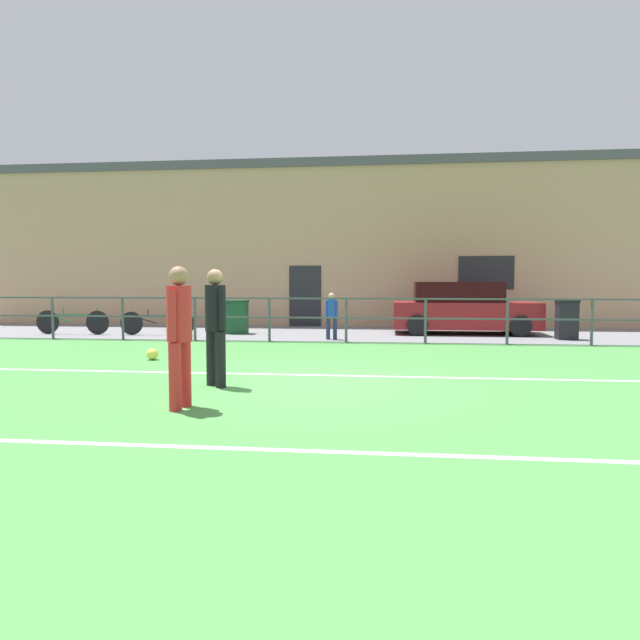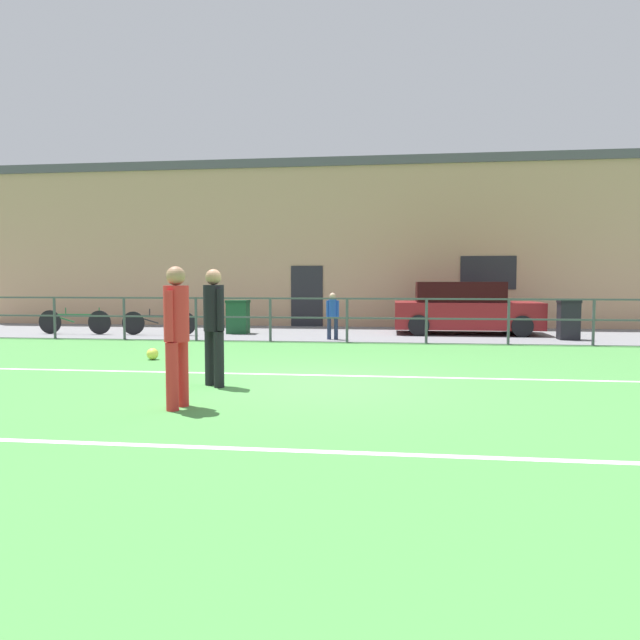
{
  "view_description": "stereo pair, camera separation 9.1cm",
  "coord_description": "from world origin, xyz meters",
  "px_view_note": "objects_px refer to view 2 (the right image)",
  "views": [
    {
      "loc": [
        1.06,
        -8.73,
        1.57
      ],
      "look_at": [
        -0.33,
        3.12,
        0.77
      ],
      "focal_mm": 32.51,
      "sensor_mm": 36.0,
      "label": 1
    },
    {
      "loc": [
        1.16,
        -8.72,
        1.57
      ],
      "look_at": [
        -0.33,
        3.12,
        0.77
      ],
      "focal_mm": 32.51,
      "sensor_mm": 36.0,
      "label": 2
    }
  ],
  "objects_px": {
    "parked_car_red": "(464,309)",
    "trash_bin_0": "(238,317)",
    "spectator_child": "(333,313)",
    "bicycle_parked_1": "(74,322)",
    "player_goalkeeper": "(214,320)",
    "soccer_ball_match": "(152,354)",
    "bicycle_parked_0": "(159,323)",
    "trash_bin_1": "(569,320)",
    "player_striker": "(177,328)"
  },
  "relations": [
    {
      "from": "parked_car_red",
      "to": "trash_bin_0",
      "type": "distance_m",
      "value": 6.71
    },
    {
      "from": "spectator_child",
      "to": "bicycle_parked_1",
      "type": "relative_size",
      "value": 0.55
    },
    {
      "from": "spectator_child",
      "to": "bicycle_parked_1",
      "type": "bearing_deg",
      "value": -11.17
    },
    {
      "from": "player_goalkeeper",
      "to": "trash_bin_0",
      "type": "xyz_separation_m",
      "value": [
        -1.92,
        8.4,
        -0.47
      ]
    },
    {
      "from": "parked_car_red",
      "to": "bicycle_parked_1",
      "type": "distance_m",
      "value": 11.5
    },
    {
      "from": "soccer_ball_match",
      "to": "bicycle_parked_0",
      "type": "height_order",
      "value": "bicycle_parked_0"
    },
    {
      "from": "soccer_ball_match",
      "to": "bicycle_parked_0",
      "type": "distance_m",
      "value": 5.29
    },
    {
      "from": "bicycle_parked_0",
      "to": "soccer_ball_match",
      "type": "bearing_deg",
      "value": -68.61
    },
    {
      "from": "spectator_child",
      "to": "bicycle_parked_1",
      "type": "distance_m",
      "value": 7.73
    },
    {
      "from": "bicycle_parked_0",
      "to": "trash_bin_1",
      "type": "relative_size",
      "value": 2.1
    },
    {
      "from": "player_goalkeeper",
      "to": "trash_bin_1",
      "type": "relative_size",
      "value": 1.65
    },
    {
      "from": "bicycle_parked_1",
      "to": "trash_bin_1",
      "type": "bearing_deg",
      "value": 0.45
    },
    {
      "from": "soccer_ball_match",
      "to": "trash_bin_1",
      "type": "relative_size",
      "value": 0.22
    },
    {
      "from": "spectator_child",
      "to": "trash_bin_1",
      "type": "relative_size",
      "value": 1.17
    },
    {
      "from": "trash_bin_0",
      "to": "trash_bin_1",
      "type": "bearing_deg",
      "value": -4.19
    },
    {
      "from": "player_striker",
      "to": "parked_car_red",
      "type": "height_order",
      "value": "player_striker"
    },
    {
      "from": "trash_bin_0",
      "to": "trash_bin_1",
      "type": "distance_m",
      "value": 9.22
    },
    {
      "from": "player_striker",
      "to": "trash_bin_1",
      "type": "height_order",
      "value": "player_striker"
    },
    {
      "from": "bicycle_parked_0",
      "to": "trash_bin_1",
      "type": "bearing_deg",
      "value": 0.55
    },
    {
      "from": "bicycle_parked_1",
      "to": "trash_bin_1",
      "type": "relative_size",
      "value": 2.12
    },
    {
      "from": "bicycle_parked_1",
      "to": "trash_bin_0",
      "type": "height_order",
      "value": "trash_bin_0"
    },
    {
      "from": "player_goalkeeper",
      "to": "player_striker",
      "type": "height_order",
      "value": "player_striker"
    },
    {
      "from": "bicycle_parked_1",
      "to": "trash_bin_1",
      "type": "xyz_separation_m",
      "value": [
        13.92,
        0.11,
        0.17
      ]
    },
    {
      "from": "parked_car_red",
      "to": "bicycle_parked_1",
      "type": "relative_size",
      "value": 1.86
    },
    {
      "from": "player_striker",
      "to": "trash_bin_0",
      "type": "relative_size",
      "value": 1.76
    },
    {
      "from": "parked_car_red",
      "to": "spectator_child",
      "type": "bearing_deg",
      "value": -149.24
    },
    {
      "from": "spectator_child",
      "to": "trash_bin_1",
      "type": "bearing_deg",
      "value": -179.82
    },
    {
      "from": "soccer_ball_match",
      "to": "parked_car_red",
      "type": "relative_size",
      "value": 0.06
    },
    {
      "from": "spectator_child",
      "to": "trash_bin_0",
      "type": "distance_m",
      "value": 3.29
    },
    {
      "from": "spectator_child",
      "to": "parked_car_red",
      "type": "relative_size",
      "value": 0.3
    },
    {
      "from": "trash_bin_1",
      "to": "soccer_ball_match",
      "type": "bearing_deg",
      "value": -151.86
    },
    {
      "from": "soccer_ball_match",
      "to": "trash_bin_0",
      "type": "relative_size",
      "value": 0.23
    },
    {
      "from": "soccer_ball_match",
      "to": "parked_car_red",
      "type": "xyz_separation_m",
      "value": [
        6.87,
        6.49,
        0.63
      ]
    },
    {
      "from": "parked_car_red",
      "to": "trash_bin_1",
      "type": "bearing_deg",
      "value": -29.94
    },
    {
      "from": "soccer_ball_match",
      "to": "bicycle_parked_1",
      "type": "xyz_separation_m",
      "value": [
        -4.51,
        4.92,
        0.27
      ]
    },
    {
      "from": "player_goalkeeper",
      "to": "trash_bin_1",
      "type": "bearing_deg",
      "value": 88.08
    },
    {
      "from": "parked_car_red",
      "to": "trash_bin_0",
      "type": "xyz_separation_m",
      "value": [
        -6.66,
        -0.79,
        -0.23
      ]
    },
    {
      "from": "bicycle_parked_0",
      "to": "bicycle_parked_1",
      "type": "xyz_separation_m",
      "value": [
        -2.59,
        -0.0,
        0.01
      ]
    },
    {
      "from": "player_striker",
      "to": "trash_bin_1",
      "type": "xyz_separation_m",
      "value": [
        7.27,
        9.24,
        -0.44
      ]
    },
    {
      "from": "player_goalkeeper",
      "to": "player_striker",
      "type": "xyz_separation_m",
      "value": [
        0.01,
        -1.52,
        0.0
      ]
    },
    {
      "from": "bicycle_parked_0",
      "to": "spectator_child",
      "type": "bearing_deg",
      "value": -6.96
    },
    {
      "from": "soccer_ball_match",
      "to": "player_goalkeeper",
      "type": "bearing_deg",
      "value": -51.62
    },
    {
      "from": "trash_bin_1",
      "to": "bicycle_parked_0",
      "type": "bearing_deg",
      "value": -179.45
    },
    {
      "from": "soccer_ball_match",
      "to": "bicycle_parked_1",
      "type": "height_order",
      "value": "bicycle_parked_1"
    },
    {
      "from": "soccer_ball_match",
      "to": "spectator_child",
      "type": "relative_size",
      "value": 0.19
    },
    {
      "from": "soccer_ball_match",
      "to": "bicycle_parked_1",
      "type": "distance_m",
      "value": 6.68
    },
    {
      "from": "player_striker",
      "to": "parked_car_red",
      "type": "xyz_separation_m",
      "value": [
        4.73,
        10.7,
        -0.24
      ]
    },
    {
      "from": "soccer_ball_match",
      "to": "bicycle_parked_0",
      "type": "xyz_separation_m",
      "value": [
        -1.93,
        4.92,
        0.26
      ]
    },
    {
      "from": "player_goalkeeper",
      "to": "player_striker",
      "type": "bearing_deg",
      "value": -48.29
    },
    {
      "from": "trash_bin_0",
      "to": "trash_bin_1",
      "type": "relative_size",
      "value": 0.94
    }
  ]
}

